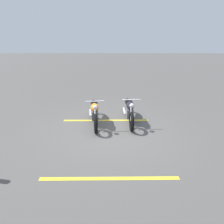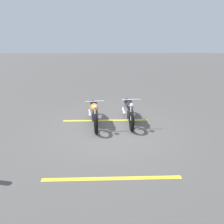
{
  "view_description": "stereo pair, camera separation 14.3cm",
  "coord_description": "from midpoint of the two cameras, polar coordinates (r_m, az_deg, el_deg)",
  "views": [
    {
      "loc": [
        6.58,
        0.07,
        3.11
      ],
      "look_at": [
        -0.03,
        0.0,
        0.65
      ],
      "focal_mm": 33.95,
      "sensor_mm": 36.0,
      "label": 1
    },
    {
      "loc": [
        6.58,
        -0.07,
        3.11
      ],
      "look_at": [
        -0.03,
        0.0,
        0.65
      ],
      "focal_mm": 33.95,
      "sensor_mm": 36.0,
      "label": 2
    }
  ],
  "objects": [
    {
      "name": "ground_plane",
      "position": [
        7.28,
        0.56,
        -4.88
      ],
      "size": [
        60.0,
        60.0,
        0.0
      ],
      "primitive_type": "plane",
      "color": "#514F4C"
    },
    {
      "name": "parking_stripe_near",
      "position": [
        8.06,
        -1.16,
        -2.25
      ],
      "size": [
        0.19,
        3.2,
        0.01
      ],
      "primitive_type": "cube",
      "rotation": [
        0.0,
        0.0,
        1.59
      ],
      "color": "yellow",
      "rests_on": "ground"
    },
    {
      "name": "parking_stripe_mid",
      "position": [
        5.06,
        0.17,
        -17.47
      ],
      "size": [
        0.19,
        3.2,
        0.01
      ],
      "primitive_type": "cube",
      "rotation": [
        0.0,
        0.0,
        1.59
      ],
      "color": "yellow",
      "rests_on": "ground"
    },
    {
      "name": "motorcycle_dark_foreground",
      "position": [
        7.85,
        5.15,
        0.62
      ],
      "size": [
        2.23,
        0.62,
        1.04
      ],
      "rotation": [
        0.0,
        0.0,
        0.03
      ],
      "color": "black",
      "rests_on": "ground"
    },
    {
      "name": "motorcycle_bright_foreground",
      "position": [
        7.67,
        -4.22,
        0.16
      ],
      "size": [
        2.23,
        0.66,
        1.04
      ],
      "rotation": [
        0.0,
        0.0,
        0.13
      ],
      "color": "black",
      "rests_on": "ground"
    }
  ]
}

